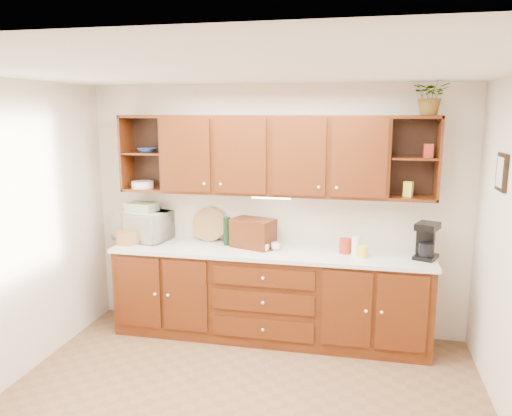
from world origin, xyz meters
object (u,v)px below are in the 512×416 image
at_px(microwave, 143,225).
at_px(potted_plant, 432,95).
at_px(bread_box, 253,233).
at_px(coffee_maker, 426,241).

bearing_deg(microwave, potted_plant, 10.37).
height_order(microwave, potted_plant, potted_plant).
relative_size(bread_box, potted_plant, 1.18).
relative_size(bread_box, coffee_maker, 1.21).
bearing_deg(coffee_maker, bread_box, -158.37).
bearing_deg(bread_box, coffee_maker, 17.49).
xyz_separation_m(microwave, potted_plant, (2.93, -0.03, 1.37)).
height_order(microwave, bread_box, microwave).
height_order(bread_box, coffee_maker, coffee_maker).
height_order(coffee_maker, potted_plant, potted_plant).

